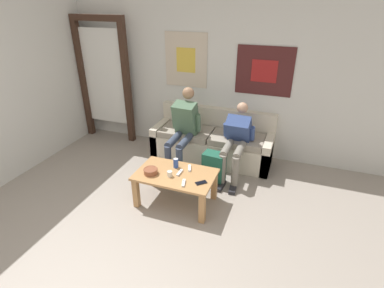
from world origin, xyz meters
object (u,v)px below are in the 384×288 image
(coffee_table, at_px, (176,179))
(person_seated_adult, at_px, (183,127))
(cell_phone, at_px, (201,183))
(game_controller_near_right, at_px, (184,183))
(couch, at_px, (212,142))
(ceramic_bowl, at_px, (151,171))
(drink_can_blue, at_px, (176,163))
(game_controller_far_center, at_px, (180,173))
(person_seated_teen, at_px, (236,139))
(backpack, at_px, (214,169))
(pillar_candle, at_px, (170,174))
(game_controller_near_left, at_px, (190,168))

(coffee_table, height_order, person_seated_adult, person_seated_adult)
(person_seated_adult, relative_size, cell_phone, 8.28)
(game_controller_near_right, bearing_deg, couch, 93.35)
(coffee_table, bearing_deg, couch, 86.04)
(ceramic_bowl, xyz_separation_m, drink_can_blue, (0.23, 0.25, 0.02))
(coffee_table, xyz_separation_m, ceramic_bowl, (-0.29, -0.11, 0.12))
(person_seated_adult, xyz_separation_m, game_controller_far_center, (0.32, -0.94, -0.19))
(coffee_table, xyz_separation_m, person_seated_teen, (0.55, 0.96, 0.21))
(ceramic_bowl, distance_m, cell_phone, 0.66)
(couch, height_order, drink_can_blue, couch)
(person_seated_adult, distance_m, ceramic_bowl, 1.07)
(coffee_table, distance_m, backpack, 0.71)
(person_seated_adult, xyz_separation_m, backpack, (0.59, -0.34, -0.42))
(ceramic_bowl, relative_size, game_controller_far_center, 1.23)
(drink_can_blue, bearing_deg, pillar_candle, -86.64)
(person_seated_teen, height_order, pillar_candle, person_seated_teen)
(backpack, bearing_deg, cell_phone, -86.23)
(ceramic_bowl, xyz_separation_m, game_controller_far_center, (0.34, 0.13, -0.03))
(pillar_candle, bearing_deg, backpack, 62.52)
(backpack, height_order, game_controller_far_center, game_controller_far_center)
(pillar_candle, height_order, cell_phone, pillar_candle)
(person_seated_adult, xyz_separation_m, game_controller_near_right, (0.45, -1.13, -0.19))
(pillar_candle, height_order, drink_can_blue, drink_can_blue)
(drink_can_blue, xyz_separation_m, game_controller_near_left, (0.18, 0.02, -0.05))
(person_seated_adult, bearing_deg, game_controller_near_right, -68.22)
(pillar_candle, height_order, game_controller_near_right, pillar_candle)
(cell_phone, bearing_deg, game_controller_far_center, 161.22)
(person_seated_adult, distance_m, person_seated_teen, 0.82)
(coffee_table, distance_m, cell_phone, 0.39)
(drink_can_blue, distance_m, game_controller_far_center, 0.17)
(game_controller_far_center, bearing_deg, ceramic_bowl, -159.67)
(backpack, xyz_separation_m, drink_can_blue, (-0.38, -0.47, 0.28))
(coffee_table, distance_m, person_seated_teen, 1.12)
(backpack, height_order, game_controller_near_left, game_controller_near_left)
(couch, bearing_deg, pillar_candle, -95.43)
(pillar_candle, distance_m, game_controller_near_left, 0.30)
(game_controller_near_left, relative_size, game_controller_far_center, 1.01)
(coffee_table, relative_size, person_seated_adult, 0.83)
(backpack, relative_size, game_controller_near_right, 3.11)
(ceramic_bowl, bearing_deg, game_controller_far_center, 20.33)
(pillar_candle, distance_m, game_controller_near_right, 0.24)
(person_seated_adult, xyz_separation_m, ceramic_bowl, (-0.02, -1.06, -0.17))
(ceramic_bowl, xyz_separation_m, game_controller_near_right, (0.47, -0.07, -0.03))
(couch, relative_size, pillar_candle, 23.14)
(couch, distance_m, drink_can_blue, 1.20)
(backpack, height_order, ceramic_bowl, ceramic_bowl)
(coffee_table, bearing_deg, cell_phone, -13.59)
(cell_phone, bearing_deg, person_seated_teen, 80.39)
(drink_can_blue, bearing_deg, couch, 82.89)
(ceramic_bowl, relative_size, game_controller_near_right, 1.20)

